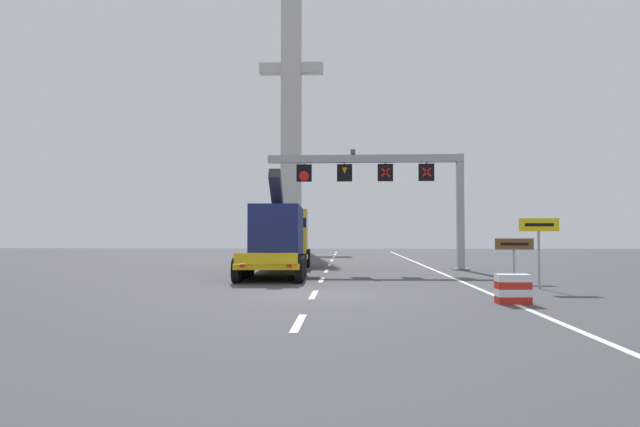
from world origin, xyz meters
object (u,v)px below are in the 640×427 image
at_px(exit_sign_yellow, 539,235).
at_px(crash_barrier_striped, 513,289).
at_px(heavy_haul_truck_yellow, 282,236).
at_px(tourist_info_sign_brown, 514,248).
at_px(bridge_pylon_distant, 291,100).
at_px(overhead_lane_gantry, 390,176).

bearing_deg(exit_sign_yellow, crash_barrier_striped, -117.96).
bearing_deg(exit_sign_yellow, heavy_haul_truck_yellow, 140.17).
xyz_separation_m(tourist_info_sign_brown, bridge_pylon_distant, (-15.13, 50.96, 19.45)).
bearing_deg(exit_sign_yellow, overhead_lane_gantry, 114.64).
bearing_deg(bridge_pylon_distant, tourist_info_sign_brown, -73.47).
bearing_deg(crash_barrier_striped, heavy_haul_truck_yellow, 122.46).
bearing_deg(overhead_lane_gantry, exit_sign_yellow, -65.36).
bearing_deg(crash_barrier_striped, tourist_info_sign_brown, 72.57).
height_order(tourist_info_sign_brown, bridge_pylon_distant, bridge_pylon_distant).
xyz_separation_m(overhead_lane_gantry, exit_sign_yellow, (4.88, -10.63, -3.43)).
xyz_separation_m(exit_sign_yellow, crash_barrier_striped, (-2.37, -4.47, -1.62)).
height_order(heavy_haul_truck_yellow, exit_sign_yellow, heavy_haul_truck_yellow).
bearing_deg(heavy_haul_truck_yellow, tourist_info_sign_brown, -30.05).
bearing_deg(crash_barrier_striped, exit_sign_yellow, 62.04).
relative_size(heavy_haul_truck_yellow, crash_barrier_striped, 13.87).
distance_m(exit_sign_yellow, bridge_pylon_distant, 59.03).
bearing_deg(overhead_lane_gantry, heavy_haul_truck_yellow, -167.57).
height_order(exit_sign_yellow, tourist_info_sign_brown, exit_sign_yellow).
bearing_deg(heavy_haul_truck_yellow, overhead_lane_gantry, 12.43).
bearing_deg(bridge_pylon_distant, overhead_lane_gantry, -76.57).
xyz_separation_m(exit_sign_yellow, tourist_info_sign_brown, (-0.07, 2.88, -0.59)).
height_order(overhead_lane_gantry, bridge_pylon_distant, bridge_pylon_distant).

